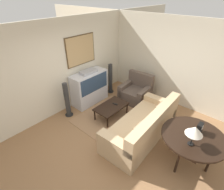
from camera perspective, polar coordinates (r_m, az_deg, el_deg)
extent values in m
plane|color=#8E6642|center=(4.61, 1.21, -14.36)|extent=(12.00, 12.00, 0.00)
cube|color=beige|center=(5.25, -16.81, 8.14)|extent=(12.00, 0.06, 2.70)
cube|color=#4C381E|center=(5.51, -10.20, 14.21)|extent=(1.06, 0.03, 0.89)
cube|color=tan|center=(5.50, -10.08, 14.18)|extent=(1.01, 0.01, 0.84)
cube|color=beige|center=(5.84, 18.62, 10.19)|extent=(0.06, 12.00, 2.70)
cube|color=#99704C|center=(5.33, -1.11, -6.88)|extent=(1.91, 1.46, 0.01)
cube|color=silver|center=(5.92, -7.15, -0.11)|extent=(1.21, 0.51, 0.48)
cube|color=silver|center=(5.66, -7.50, 4.46)|extent=(1.21, 0.51, 0.58)
cube|color=#2D425B|center=(5.49, -5.69, 3.67)|extent=(1.09, 0.01, 0.51)
cube|color=#9E9EA3|center=(5.52, -7.74, 7.58)|extent=(0.54, 0.28, 0.09)
cube|color=tan|center=(4.62, 9.35, -10.76)|extent=(2.31, 1.03, 0.48)
cube|color=tan|center=(4.20, 14.13, -8.00)|extent=(2.28, 0.31, 0.45)
cube|color=tan|center=(5.30, 15.11, -4.15)|extent=(0.28, 0.95, 0.64)
cube|color=tan|center=(3.95, 1.44, -17.75)|extent=(0.28, 0.95, 0.64)
cube|color=#877154|center=(4.66, 15.45, -4.69)|extent=(0.36, 0.13, 0.34)
cube|color=#877154|center=(3.93, 8.84, -11.67)|extent=(0.36, 0.13, 0.34)
cube|color=brown|center=(5.97, 7.53, -0.02)|extent=(0.89, 0.94, 0.45)
cube|color=brown|center=(6.00, 9.46, 5.05)|extent=(0.24, 0.90, 0.48)
cube|color=brown|center=(6.09, 4.65, 1.63)|extent=(0.84, 0.21, 0.59)
cube|color=brown|center=(5.79, 10.66, -0.58)|extent=(0.84, 0.21, 0.59)
cube|color=black|center=(5.11, -0.23, -3.77)|extent=(0.98, 0.60, 0.04)
cylinder|color=black|center=(4.83, -1.50, -9.04)|extent=(0.04, 0.04, 0.35)
cylinder|color=black|center=(5.37, 4.94, -4.42)|extent=(0.04, 0.04, 0.35)
cylinder|color=black|center=(5.11, -5.66, -6.58)|extent=(0.04, 0.04, 0.35)
cylinder|color=black|center=(5.63, 0.86, -2.46)|extent=(0.04, 0.04, 0.35)
cylinder|color=black|center=(4.03, 25.10, -12.21)|extent=(1.29, 1.29, 0.04)
cube|color=black|center=(4.07, 24.90, -12.85)|extent=(1.09, 0.52, 0.08)
cylinder|color=black|center=(3.98, 20.68, -19.43)|extent=(0.05, 0.05, 0.70)
cylinder|color=black|center=(4.62, 25.19, -12.14)|extent=(0.05, 0.05, 0.70)
cylinder|color=black|center=(4.25, 29.39, -17.99)|extent=(0.05, 0.05, 0.70)
cylinder|color=black|center=(3.80, 24.22, -14.30)|extent=(0.11, 0.11, 0.02)
cylinder|color=black|center=(3.67, 24.91, -12.07)|extent=(0.02, 0.02, 0.38)
cone|color=silver|center=(3.58, 25.40, -10.43)|extent=(0.32, 0.32, 0.17)
cube|color=black|center=(4.08, 26.67, -9.65)|extent=(0.18, 0.09, 0.22)
cylinder|color=white|center=(4.05, 27.44, -9.47)|extent=(0.11, 0.01, 0.11)
cube|color=black|center=(5.16, 1.04, -2.93)|extent=(0.08, 0.17, 0.02)
cylinder|color=black|center=(5.54, -13.78, -6.21)|extent=(0.24, 0.24, 0.02)
cylinder|color=#2D2D2D|center=(5.24, -14.50, -1.58)|extent=(0.14, 0.14, 1.08)
cylinder|color=black|center=(6.56, -0.51, 1.21)|extent=(0.24, 0.24, 0.02)
cylinder|color=#2D2D2D|center=(6.31, -0.53, 5.39)|extent=(0.14, 0.14, 1.08)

